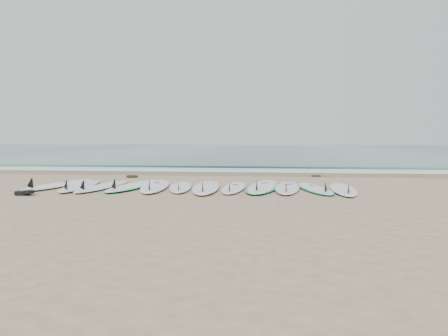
# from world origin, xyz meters

# --- Properties ---
(ground) EXTENTS (120.00, 120.00, 0.00)m
(ground) POSITION_xyz_m (0.00, 0.00, 0.00)
(ground) COLOR tan
(ocean) EXTENTS (120.00, 55.00, 0.03)m
(ocean) POSITION_xyz_m (0.00, 32.50, 0.01)
(ocean) COLOR #265F5B
(ocean) RESTS_ON ground
(wet_sand_band) EXTENTS (120.00, 1.80, 0.01)m
(wet_sand_band) POSITION_xyz_m (0.00, 4.10, 0.01)
(wet_sand_band) COLOR #76684E
(wet_sand_band) RESTS_ON ground
(foam_band) EXTENTS (120.00, 1.40, 0.04)m
(foam_band) POSITION_xyz_m (0.00, 5.50, 0.02)
(foam_band) COLOR silver
(foam_band) RESTS_ON ground
(wave_crest) EXTENTS (120.00, 1.00, 0.10)m
(wave_crest) POSITION_xyz_m (0.00, 7.00, 0.05)
(wave_crest) COLOR #265F5B
(wave_crest) RESTS_ON ground
(surfboard_0) EXTENTS (0.93, 2.83, 0.36)m
(surfboard_0) POSITION_xyz_m (-3.34, -0.07, 0.06)
(surfboard_0) COLOR white
(surfboard_0) RESTS_ON ground
(surfboard_1) EXTENTS (0.87, 2.66, 0.33)m
(surfboard_1) POSITION_xyz_m (-2.71, -0.23, 0.06)
(surfboard_1) COLOR white
(surfboard_1) RESTS_ON ground
(surfboard_2) EXTENTS (0.72, 2.63, 0.33)m
(surfboard_2) POSITION_xyz_m (-2.15, -0.24, 0.06)
(surfboard_2) COLOR white
(surfboard_2) RESTS_ON ground
(surfboard_3) EXTENTS (0.91, 2.76, 0.34)m
(surfboard_3) POSITION_xyz_m (-1.50, -0.01, 0.05)
(surfboard_3) COLOR white
(surfboard_3) RESTS_ON ground
(surfboard_4) EXTENTS (1.01, 2.88, 0.36)m
(surfboard_4) POSITION_xyz_m (-0.94, -0.09, 0.06)
(surfboard_4) COLOR white
(surfboard_4) RESTS_ON ground
(surfboard_5) EXTENTS (0.88, 2.42, 0.30)m
(surfboard_5) POSITION_xyz_m (-0.33, -0.11, 0.05)
(surfboard_5) COLOR white
(surfboard_5) RESTS_ON ground
(surfboard_6) EXTENTS (0.84, 2.88, 0.36)m
(surfboard_6) POSITION_xyz_m (0.28, -0.19, 0.06)
(surfboard_6) COLOR white
(surfboard_6) RESTS_ON ground
(surfboard_7) EXTENTS (0.53, 2.39, 0.30)m
(surfboard_7) POSITION_xyz_m (0.91, -0.13, 0.05)
(surfboard_7) COLOR white
(surfboard_7) RESTS_ON ground
(surfboard_8) EXTENTS (0.97, 2.98, 0.37)m
(surfboard_8) POSITION_xyz_m (1.55, 0.15, 0.06)
(surfboard_8) COLOR white
(surfboard_8) RESTS_ON ground
(surfboard_9) EXTENTS (0.69, 2.64, 0.33)m
(surfboard_9) POSITION_xyz_m (2.11, -0.01, 0.06)
(surfboard_9) COLOR white
(surfboard_9) RESTS_ON ground
(surfboard_10) EXTENTS (0.97, 2.44, 0.30)m
(surfboard_10) POSITION_xyz_m (2.73, -0.00, 0.04)
(surfboard_10) COLOR white
(surfboard_10) RESTS_ON ground
(surfboard_11) EXTENTS (0.61, 2.53, 0.32)m
(surfboard_11) POSITION_xyz_m (3.32, -0.18, 0.06)
(surfboard_11) COLOR white
(surfboard_11) RESTS_ON ground
(seaweed_near) EXTENTS (0.37, 0.29, 0.07)m
(seaweed_near) POSITION_xyz_m (-2.37, 2.53, 0.04)
(seaweed_near) COLOR black
(seaweed_near) RESTS_ON ground
(seaweed_far) EXTENTS (0.31, 0.24, 0.06)m
(seaweed_far) POSITION_xyz_m (3.06, 3.34, 0.03)
(seaweed_far) COLOR black
(seaweed_far) RESTS_ON ground
(leash_coil) EXTENTS (0.46, 0.36, 0.11)m
(leash_coil) POSITION_xyz_m (-3.28, -1.57, 0.05)
(leash_coil) COLOR black
(leash_coil) RESTS_ON ground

